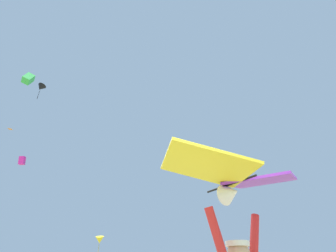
{
  "coord_description": "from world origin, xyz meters",
  "views": [
    {
      "loc": [
        -1.88,
        -2.32,
        1.31
      ],
      "look_at": [
        0.19,
        1.08,
        3.68
      ],
      "focal_mm": 26.92,
      "sensor_mm": 36.0,
      "label": 1
    }
  ],
  "objects_px": {
    "distant_kite_green_low_left": "(28,79)",
    "distant_kite_yellow_overhead_distant": "(100,240)",
    "distant_kite_magenta_low_right": "(22,161)",
    "held_stunt_kite": "(235,178)",
    "distant_kite_orange_far_center": "(10,129)",
    "distant_kite_black_mid_right": "(41,88)"
  },
  "relations": [
    {
      "from": "distant_kite_green_low_left",
      "to": "distant_kite_yellow_overhead_distant",
      "type": "bearing_deg",
      "value": 47.96
    },
    {
      "from": "distant_kite_green_low_left",
      "to": "distant_kite_magenta_low_right",
      "type": "bearing_deg",
      "value": 75.55
    },
    {
      "from": "held_stunt_kite",
      "to": "distant_kite_orange_far_center",
      "type": "bearing_deg",
      "value": 98.36
    },
    {
      "from": "distant_kite_green_low_left",
      "to": "distant_kite_orange_far_center",
      "type": "distance_m",
      "value": 15.12
    },
    {
      "from": "held_stunt_kite",
      "to": "distant_kite_orange_far_center",
      "type": "height_order",
      "value": "distant_kite_orange_far_center"
    },
    {
      "from": "distant_kite_yellow_overhead_distant",
      "to": "distant_kite_green_low_left",
      "type": "bearing_deg",
      "value": -132.04
    },
    {
      "from": "distant_kite_green_low_left",
      "to": "distant_kite_orange_far_center",
      "type": "bearing_deg",
      "value": 94.57
    },
    {
      "from": "held_stunt_kite",
      "to": "distant_kite_yellow_overhead_distant",
      "type": "xyz_separation_m",
      "value": [
        9.05,
        33.82,
        3.11
      ]
    },
    {
      "from": "held_stunt_kite",
      "to": "distant_kite_black_mid_right",
      "type": "height_order",
      "value": "distant_kite_black_mid_right"
    },
    {
      "from": "held_stunt_kite",
      "to": "distant_kite_magenta_low_right",
      "type": "distance_m",
      "value": 26.76
    },
    {
      "from": "held_stunt_kite",
      "to": "distant_kite_green_low_left",
      "type": "distance_m",
      "value": 24.53
    },
    {
      "from": "held_stunt_kite",
      "to": "distant_kite_black_mid_right",
      "type": "relative_size",
      "value": 0.9
    },
    {
      "from": "held_stunt_kite",
      "to": "distant_kite_yellow_overhead_distant",
      "type": "height_order",
      "value": "distant_kite_yellow_overhead_distant"
    },
    {
      "from": "held_stunt_kite",
      "to": "distant_kite_green_low_left",
      "type": "xyz_separation_m",
      "value": [
        -3.87,
        19.49,
        14.39
      ]
    },
    {
      "from": "distant_kite_green_low_left",
      "to": "distant_kite_orange_far_center",
      "type": "height_order",
      "value": "distant_kite_orange_far_center"
    },
    {
      "from": "held_stunt_kite",
      "to": "distant_kite_black_mid_right",
      "type": "xyz_separation_m",
      "value": [
        -2.89,
        26.16,
        18.48
      ]
    },
    {
      "from": "distant_kite_yellow_overhead_distant",
      "to": "held_stunt_kite",
      "type": "bearing_deg",
      "value": -104.98
    },
    {
      "from": "distant_kite_black_mid_right",
      "to": "distant_kite_green_low_left",
      "type": "bearing_deg",
      "value": -98.32
    },
    {
      "from": "distant_kite_magenta_low_right",
      "to": "distant_kite_orange_far_center",
      "type": "height_order",
      "value": "distant_kite_orange_far_center"
    },
    {
      "from": "held_stunt_kite",
      "to": "distant_kite_yellow_overhead_distant",
      "type": "bearing_deg",
      "value": 75.02
    },
    {
      "from": "distant_kite_magenta_low_right",
      "to": "distant_kite_orange_far_center",
      "type": "xyz_separation_m",
      "value": [
        -2.66,
        9.3,
        7.41
      ]
    },
    {
      "from": "distant_kite_yellow_overhead_distant",
      "to": "distant_kite_orange_far_center",
      "type": "relative_size",
      "value": 3.88
    }
  ]
}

